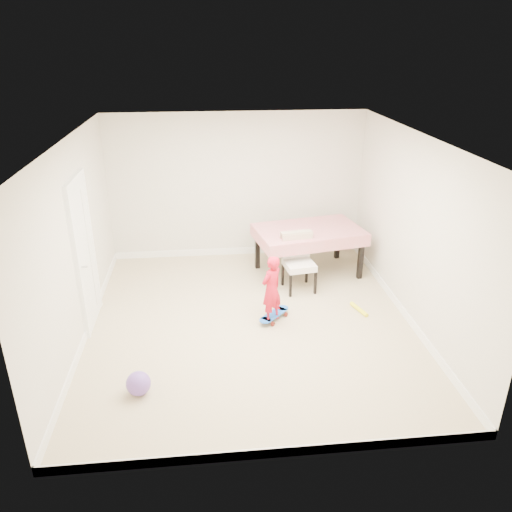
{
  "coord_description": "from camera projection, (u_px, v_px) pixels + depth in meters",
  "views": [
    {
      "loc": [
        -0.56,
        -6.09,
        3.72
      ],
      "look_at": [
        0.1,
        0.2,
        0.95
      ],
      "focal_mm": 35.0,
      "sensor_mm": 36.0,
      "label": 1
    }
  ],
  "objects": [
    {
      "name": "skateboard",
      "position": [
        274.0,
        316.0,
        7.17
      ],
      "size": [
        0.57,
        0.59,
        0.09
      ],
      "primitive_type": null,
      "rotation": [
        0.0,
        0.0,
        0.81
      ],
      "color": "blue",
      "rests_on": "ground"
    },
    {
      "name": "dining_table",
      "position": [
        308.0,
        251.0,
        8.45
      ],
      "size": [
        1.89,
        1.38,
        0.81
      ],
      "primitive_type": null,
      "rotation": [
        0.0,
        0.0,
        0.19
      ],
      "color": "red",
      "rests_on": "ground"
    },
    {
      "name": "child",
      "position": [
        271.0,
        291.0,
        6.92
      ],
      "size": [
        0.43,
        0.41,
        0.99
      ],
      "primitive_type": "imported",
      "rotation": [
        0.0,
        0.0,
        3.85
      ],
      "color": "red",
      "rests_on": "ground"
    },
    {
      "name": "ground",
      "position": [
        250.0,
        323.0,
        7.09
      ],
      "size": [
        5.0,
        5.0,
        0.0
      ],
      "primitive_type": "plane",
      "color": "tan",
      "rests_on": "ground"
    },
    {
      "name": "door",
      "position": [
        85.0,
        255.0,
        6.74
      ],
      "size": [
        0.11,
        0.94,
        2.11
      ],
      "primitive_type": "cube",
      "color": "white",
      "rests_on": "ground"
    },
    {
      "name": "baseboard_left",
      "position": [
        89.0,
        328.0,
        6.85
      ],
      "size": [
        0.02,
        5.0,
        0.12
      ],
      "primitive_type": "cube",
      "color": "white",
      "rests_on": "ground"
    },
    {
      "name": "baseboard_right",
      "position": [
        403.0,
        311.0,
        7.28
      ],
      "size": [
        0.02,
        5.0,
        0.12
      ],
      "primitive_type": "cube",
      "color": "white",
      "rests_on": "ground"
    },
    {
      "name": "baseboard_back",
      "position": [
        238.0,
        251.0,
        9.34
      ],
      "size": [
        4.5,
        0.02,
        0.12
      ],
      "primitive_type": "cube",
      "color": "white",
      "rests_on": "ground"
    },
    {
      "name": "wall_front",
      "position": [
        277.0,
        343.0,
        4.31
      ],
      "size": [
        4.5,
        0.04,
        2.6
      ],
      "primitive_type": "cube",
      "color": "beige",
      "rests_on": "ground"
    },
    {
      "name": "balloon",
      "position": [
        138.0,
        383.0,
        5.63
      ],
      "size": [
        0.28,
        0.28,
        0.28
      ],
      "primitive_type": "sphere",
      "color": "#6E49AF",
      "rests_on": "ground"
    },
    {
      "name": "baseboard_front",
      "position": [
        275.0,
        452.0,
        4.8
      ],
      "size": [
        4.5,
        0.02,
        0.12
      ],
      "primitive_type": "cube",
      "color": "white",
      "rests_on": "ground"
    },
    {
      "name": "dining_chair",
      "position": [
        299.0,
        263.0,
        7.86
      ],
      "size": [
        0.59,
        0.65,
        0.93
      ],
      "primitive_type": null,
      "rotation": [
        0.0,
        0.0,
        0.15
      ],
      "color": "silver",
      "rests_on": "ground"
    },
    {
      "name": "wall_left",
      "position": [
        76.0,
        245.0,
        6.36
      ],
      "size": [
        0.04,
        5.0,
        2.6
      ],
      "primitive_type": "cube",
      "color": "beige",
      "rests_on": "ground"
    },
    {
      "name": "wall_back",
      "position": [
        237.0,
        187.0,
        8.83
      ],
      "size": [
        4.5,
        0.04,
        2.6
      ],
      "primitive_type": "cube",
      "color": "beige",
      "rests_on": "ground"
    },
    {
      "name": "foam_toy",
      "position": [
        359.0,
        309.0,
        7.39
      ],
      "size": [
        0.18,
        0.4,
        0.06
      ],
      "primitive_type": "cylinder",
      "rotation": [
        1.57,
        0.0,
        0.31
      ],
      "color": "#FFFB1A",
      "rests_on": "ground"
    },
    {
      "name": "ceiling",
      "position": [
        250.0,
        140.0,
        6.06
      ],
      "size": [
        4.5,
        5.0,
        0.04
      ],
      "primitive_type": "cube",
      "color": "white",
      "rests_on": "wall_back"
    },
    {
      "name": "wall_right",
      "position": [
        413.0,
        232.0,
        6.78
      ],
      "size": [
        0.04,
        5.0,
        2.6
      ],
      "primitive_type": "cube",
      "color": "beige",
      "rests_on": "ground"
    }
  ]
}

